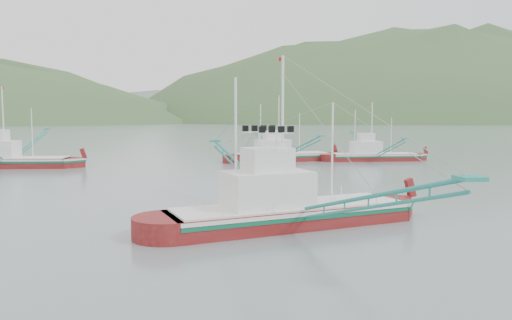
{
  "coord_description": "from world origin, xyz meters",
  "views": [
    {
      "loc": [
        -4.81,
        -29.75,
        6.5
      ],
      "look_at": [
        0.0,
        6.0,
        3.2
      ],
      "focal_mm": 35.0,
      "sensor_mm": 36.0,
      "label": 1
    }
  ],
  "objects": [
    {
      "name": "ground",
      "position": [
        0.0,
        0.0,
        0.0
      ],
      "size": [
        1200.0,
        1200.0,
        0.0
      ],
      "primitive_type": "plane",
      "color": "slate",
      "rests_on": "ground"
    },
    {
      "name": "main_boat",
      "position": [
        0.83,
        -1.52,
        2.03
      ],
      "size": [
        14.94,
        25.56,
        10.59
      ],
      "rotation": [
        0.0,
        0.0,
        0.29
      ],
      "color": "maroon",
      "rests_on": "ground"
    },
    {
      "name": "bg_boat_left",
      "position": [
        -26.97,
        34.66,
        1.46
      ],
      "size": [
        14.78,
        26.24,
        10.64
      ],
      "rotation": [
        0.0,
        0.0,
        -0.08
      ],
      "color": "maroon",
      "rests_on": "ground"
    },
    {
      "name": "bg_boat_far",
      "position": [
        7.83,
        38.41,
        1.7
      ],
      "size": [
        13.85,
        24.03,
        9.83
      ],
      "rotation": [
        0.0,
        0.0,
        0.2
      ],
      "color": "maroon",
      "rests_on": "ground"
    },
    {
      "name": "bg_boat_right",
      "position": [
        20.83,
        37.36,
        1.22
      ],
      "size": [
        12.25,
        22.02,
        8.91
      ],
      "rotation": [
        0.0,
        0.0,
        -0.04
      ],
      "color": "maroon",
      "rests_on": "ground"
    },
    {
      "name": "headland_right",
      "position": [
        240.0,
        430.0,
        0.0
      ],
      "size": [
        684.0,
        432.0,
        306.0
      ],
      "primitive_type": "ellipsoid",
      "color": "#37562C",
      "rests_on": "ground"
    },
    {
      "name": "ridge_distant",
      "position": [
        30.0,
        560.0,
        0.0
      ],
      "size": [
        960.0,
        400.0,
        240.0
      ],
      "primitive_type": "ellipsoid",
      "color": "slate",
      "rests_on": "ground"
    }
  ]
}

